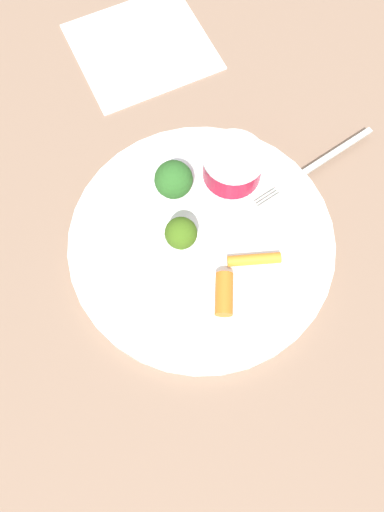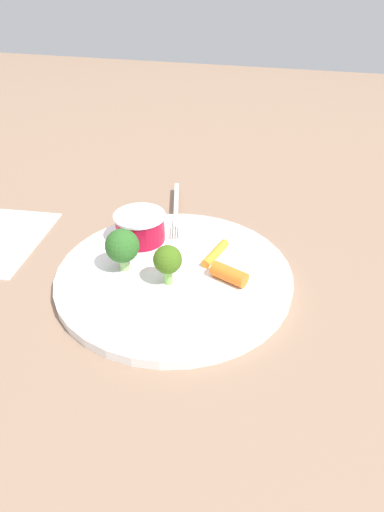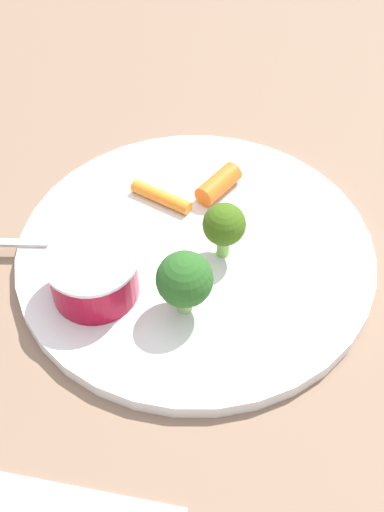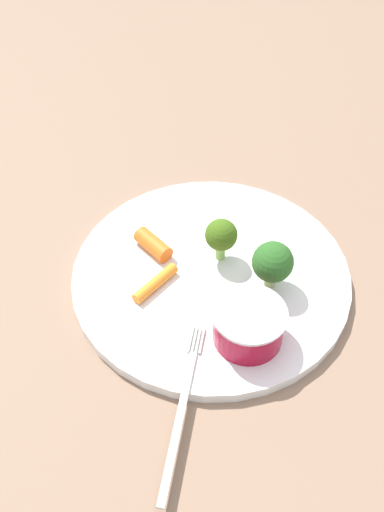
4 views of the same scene
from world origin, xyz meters
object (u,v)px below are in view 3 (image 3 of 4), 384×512
object	(u,v)px
broccoli_floret_1	(185,280)
sauce_cup	(94,275)
plate	(195,252)
fork	(4,243)
carrot_stick_0	(161,197)
carrot_stick_1	(220,184)
broccoli_floret_0	(226,221)

from	to	relation	value
broccoli_floret_1	sauce_cup	bearing A→B (deg)	-176.58
plate	fork	bearing A→B (deg)	-164.28
broccoli_floret_1	fork	bearing A→B (deg)	173.30
carrot_stick_0	carrot_stick_1	distance (m)	0.05
sauce_cup	fork	bearing A→B (deg)	165.70
sauce_cup	carrot_stick_0	xyz separation A→B (m)	(0.02, 0.10, -0.01)
plate	carrot_stick_1	world-z (taller)	carrot_stick_1
fork	carrot_stick_0	bearing A→B (deg)	38.52
plate	fork	world-z (taller)	fork
carrot_stick_1	broccoli_floret_1	bearing A→B (deg)	-86.01
plate	carrot_stick_1	xyz separation A→B (m)	(0.00, 0.07, 0.01)
sauce_cup	carrot_stick_1	xyz separation A→B (m)	(0.06, 0.13, -0.01)
plate	fork	xyz separation A→B (m)	(-0.14, -0.04, 0.01)
broccoli_floret_1	carrot_stick_0	xyz separation A→B (m)	(-0.05, 0.10, -0.03)
plate	broccoli_floret_1	world-z (taller)	broccoli_floret_1
carrot_stick_0	carrot_stick_1	size ratio (longest dim) A/B	1.28
broccoli_floret_1	broccoli_floret_0	bearing A→B (deg)	79.18
carrot_stick_1	fork	distance (m)	0.18
broccoli_floret_0	carrot_stick_0	world-z (taller)	broccoli_floret_0
broccoli_floret_1	fork	world-z (taller)	broccoli_floret_1
plate	broccoli_floret_1	distance (m)	0.07
plate	sauce_cup	size ratio (longest dim) A/B	4.20
broccoli_floret_1	carrot_stick_1	xyz separation A→B (m)	(-0.01, 0.12, -0.02)
sauce_cup	plate	bearing A→B (deg)	47.57
broccoli_floret_1	carrot_stick_1	bearing A→B (deg)	93.99
fork	broccoli_floret_0	bearing A→B (deg)	15.13
broccoli_floret_1	carrot_stick_0	size ratio (longest dim) A/B	0.98
sauce_cup	broccoli_floret_0	size ratio (longest dim) A/B	1.37
plate	carrot_stick_1	size ratio (longest dim) A/B	6.57
broccoli_floret_0	carrot_stick_0	xyz separation A→B (m)	(-0.06, 0.04, -0.03)
carrot_stick_0	sauce_cup	bearing A→B (deg)	-98.35
broccoli_floret_1	carrot_stick_1	distance (m)	0.13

